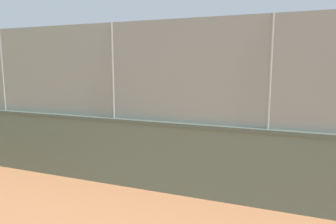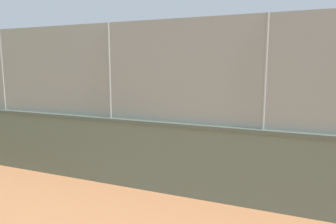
# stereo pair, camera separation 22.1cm
# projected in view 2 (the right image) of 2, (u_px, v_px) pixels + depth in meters

# --- Properties ---
(ground_plane) EXTENTS (260.00, 260.00, 0.00)m
(ground_plane) POSITION_uv_depth(u_px,v_px,m) (238.00, 118.00, 15.94)
(ground_plane) COLOR #B27247
(perimeter_wall) EXTENTS (30.54, 0.60, 1.55)m
(perimeter_wall) POSITION_uv_depth(u_px,v_px,m) (179.00, 158.00, 6.46)
(perimeter_wall) COLOR slate
(perimeter_wall) RESTS_ON ground_plane
(fence_panel_on_wall) EXTENTS (30.00, 0.35, 2.10)m
(fence_panel_on_wall) POSITION_uv_depth(u_px,v_px,m) (180.00, 72.00, 6.19)
(fence_panel_on_wall) COLOR gray
(fence_panel_on_wall) RESTS_ON perimeter_wall
(player_crossing_court) EXTENTS (1.15, 0.76, 1.54)m
(player_crossing_court) POSITION_uv_depth(u_px,v_px,m) (233.00, 114.00, 11.67)
(player_crossing_court) COLOR #591919
(player_crossing_court) RESTS_ON ground_plane
(player_at_service_line) EXTENTS (1.17, 0.71, 1.54)m
(player_at_service_line) POSITION_uv_depth(u_px,v_px,m) (135.00, 101.00, 15.67)
(player_at_service_line) COLOR #B2B2B2
(player_at_service_line) RESTS_ON ground_plane
(player_foreground_swinging) EXTENTS (1.16, 0.72, 1.60)m
(player_foreground_swinging) POSITION_uv_depth(u_px,v_px,m) (163.00, 112.00, 11.79)
(player_foreground_swinging) COLOR black
(player_foreground_swinging) RESTS_ON ground_plane
(sports_ball) EXTENTS (0.08, 0.08, 0.08)m
(sports_ball) POSITION_uv_depth(u_px,v_px,m) (213.00, 150.00, 9.84)
(sports_ball) COLOR #3399D8
(sports_ball) RESTS_ON ground_plane
(spare_ball_by_wall) EXTENTS (0.10, 0.10, 0.10)m
(spare_ball_by_wall) POSITION_uv_depth(u_px,v_px,m) (42.00, 159.00, 8.84)
(spare_ball_by_wall) COLOR #3399D8
(spare_ball_by_wall) RESTS_ON ground_plane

